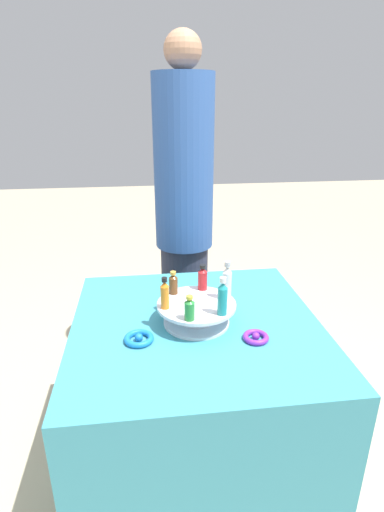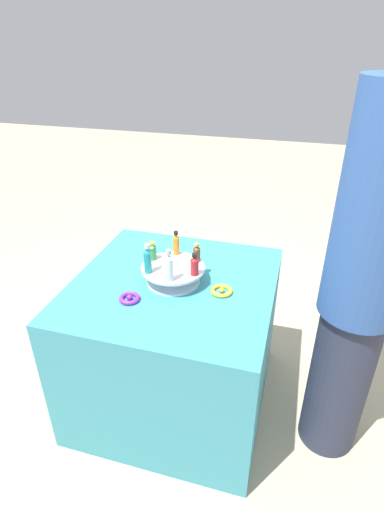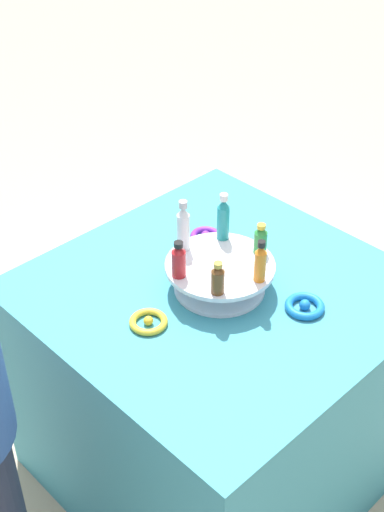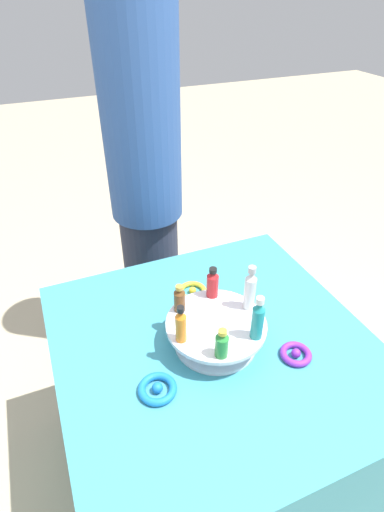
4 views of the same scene
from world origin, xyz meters
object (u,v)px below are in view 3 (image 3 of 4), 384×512
at_px(ribbon_bow_gold, 148,322).
at_px(bottle_brown, 218,279).
at_px(bottle_green, 261,240).
at_px(bottle_clear, 183,227).
at_px(bottle_red, 179,260).
at_px(bottle_teal, 223,218).
at_px(display_stand, 220,275).
at_px(ribbon_bow_blue, 305,306).
at_px(bottle_orange, 260,262).
at_px(ribbon_bow_purple, 206,236).

bearing_deg(ribbon_bow_gold, bottle_brown, 54.77).
bearing_deg(bottle_green, ribbon_bow_gold, -100.36).
height_order(bottle_clear, bottle_red, bottle_clear).
distance_m(bottle_teal, bottle_red, 0.20).
bearing_deg(ribbon_bow_gold, bottle_red, 97.18).
xyz_separation_m(display_stand, ribbon_bow_blue, (0.21, 0.09, -0.03)).
height_order(bottle_clear, bottle_orange, bottle_clear).
bearing_deg(ribbon_bow_blue, bottle_clear, -160.36).
xyz_separation_m(bottle_red, ribbon_bow_purple, (-0.15, 0.24, -0.12)).
bearing_deg(bottle_brown, ribbon_bow_gold, -125.23).
height_order(bottle_brown, ribbon_bow_gold, bottle_brown).
bearing_deg(bottle_red, bottle_clear, 130.70).
height_order(bottle_brown, ribbon_bow_blue, bottle_brown).
bearing_deg(bottle_brown, bottle_teal, 130.70).
relative_size(bottle_red, bottle_orange, 0.87).
relative_size(bottle_red, ribbon_bow_gold, 1.06).
bearing_deg(display_stand, bottle_clear, -169.30).
bearing_deg(bottle_orange, bottle_red, -139.30).
bearing_deg(bottle_green, ribbon_bow_purple, 173.68).
relative_size(display_stand, bottle_orange, 2.44).
distance_m(bottle_green, bottle_brown, 0.20).
bearing_deg(bottle_orange, ribbon_bow_blue, 37.18).
relative_size(bottle_clear, ribbon_bow_blue, 1.45).
bearing_deg(display_stand, ribbon_bow_blue, 24.15).
bearing_deg(ribbon_bow_purple, bottle_brown, -40.36).
relative_size(ribbon_bow_purple, ribbon_bow_gold, 0.93).
distance_m(ribbon_bow_blue, ribbon_bow_purple, 0.40).
height_order(bottle_brown, ribbon_bow_purple, bottle_brown).
relative_size(bottle_green, ribbon_bow_purple, 0.99).
xyz_separation_m(bottle_red, bottle_orange, (0.15, 0.13, 0.01)).
relative_size(bottle_teal, bottle_orange, 1.17).
bearing_deg(ribbon_bow_purple, bottle_orange, -20.61).
bearing_deg(bottle_brown, bottle_green, 100.70).
bearing_deg(bottle_red, bottle_brown, 10.70).
xyz_separation_m(bottle_orange, ribbon_bow_blue, (0.10, 0.07, -0.12)).
height_order(bottle_green, bottle_teal, bottle_teal).
xyz_separation_m(display_stand, bottle_clear, (-0.11, -0.02, 0.10)).
relative_size(bottle_orange, ribbon_bow_gold, 1.22).
bearing_deg(bottle_green, bottle_red, -109.30).
relative_size(bottle_brown, ribbon_bow_purple, 1.00).
bearing_deg(bottle_teal, bottle_green, 10.70).
distance_m(bottle_teal, bottle_orange, 0.20).
bearing_deg(bottle_clear, bottle_orange, 10.70).
bearing_deg(bottle_orange, bottle_teal, 160.70).
xyz_separation_m(bottle_teal, ribbon_bow_blue, (0.28, 0.01, -0.13)).
xyz_separation_m(bottle_clear, bottle_brown, (0.19, -0.07, -0.03)).
bearing_deg(bottle_brown, bottle_orange, 70.70).
xyz_separation_m(display_stand, bottle_green, (0.04, 0.11, 0.08)).
xyz_separation_m(display_stand, bottle_orange, (0.11, 0.02, 0.09)).
relative_size(bottle_green, ribbon_bow_blue, 0.87).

